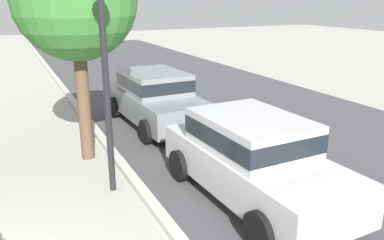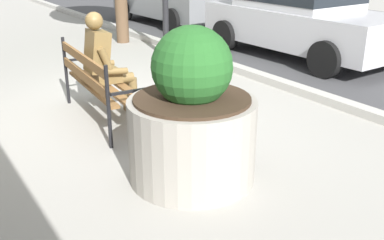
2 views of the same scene
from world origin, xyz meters
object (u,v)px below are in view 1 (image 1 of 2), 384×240
Objects in this scene: parked_car_grey at (156,97)px; parked_car_silver at (253,156)px; lamp_post at (104,59)px; street_tree_near_bench at (75,0)px.

parked_car_silver is (4.96, 0.00, 0.00)m from parked_car_grey.
parked_car_silver is at bearing 0.00° from parked_car_grey.
parked_car_grey is 1.07× the size of lamp_post.
parked_car_grey and parked_car_silver have the same top height.
lamp_post is (1.82, 0.10, -0.98)m from street_tree_near_bench.
parked_car_grey is at bearing 180.00° from parked_car_silver.
lamp_post is (-1.43, -2.25, 1.71)m from parked_car_silver.
lamp_post reaches higher than parked_car_grey.
lamp_post is at bearing -122.41° from parked_car_silver.
street_tree_near_bench is 2.07m from lamp_post.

